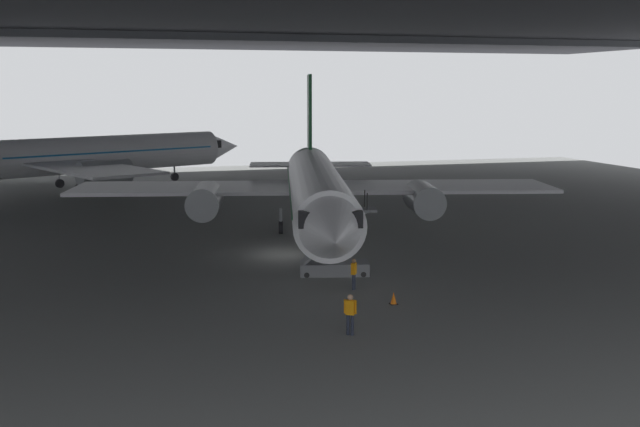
# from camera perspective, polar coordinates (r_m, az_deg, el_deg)

# --- Properties ---
(ground_plane) EXTENTS (110.00, 110.00, 0.00)m
(ground_plane) POSITION_cam_1_polar(r_m,az_deg,el_deg) (47.17, -2.25, -3.08)
(ground_plane) COLOR slate
(hangar_structure) EXTENTS (121.00, 99.00, 16.71)m
(hangar_structure) POSITION_cam_1_polar(r_m,az_deg,el_deg) (59.81, -5.59, 15.00)
(hangar_structure) COLOR #4C4F54
(hangar_structure) RESTS_ON ground_plane
(airplane_main) EXTENTS (35.05, 35.72, 11.29)m
(airplane_main) POSITION_cam_1_polar(r_m,az_deg,el_deg) (51.29, -0.26, 1.82)
(airplane_main) COLOR white
(airplane_main) RESTS_ON ground_plane
(boarding_stairs) EXTENTS (4.37, 2.29, 4.62)m
(boarding_stairs) POSITION_cam_1_polar(r_m,az_deg,el_deg) (41.98, 1.16, -3.62)
(boarding_stairs) COLOR slate
(boarding_stairs) RESTS_ON ground_plane
(crew_worker_near_nose) EXTENTS (0.48, 0.38, 1.75)m
(crew_worker_near_nose) POSITION_cam_1_polar(r_m,az_deg,el_deg) (31.79, 2.28, -7.37)
(crew_worker_near_nose) COLOR #232838
(crew_worker_near_nose) RESTS_ON ground_plane
(crew_worker_by_stairs) EXTENTS (0.38, 0.47, 1.63)m
(crew_worker_by_stairs) POSITION_cam_1_polar(r_m,az_deg,el_deg) (38.79, 2.55, -4.41)
(crew_worker_by_stairs) COLOR #232838
(crew_worker_by_stairs) RESTS_ON ground_plane
(airplane_distant) EXTENTS (34.48, 34.58, 11.45)m
(airplane_distant) POSITION_cam_1_polar(r_m,az_deg,el_deg) (81.25, -17.04, 4.22)
(airplane_distant) COLOR white
(airplane_distant) RESTS_ON ground_plane
(traffic_cone_orange) EXTENTS (0.36, 0.36, 0.60)m
(traffic_cone_orange) POSITION_cam_1_polar(r_m,az_deg,el_deg) (36.50, 5.55, -6.36)
(traffic_cone_orange) COLOR black
(traffic_cone_orange) RESTS_ON ground_plane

